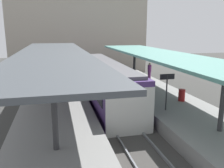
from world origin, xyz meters
TOP-DOWN VIEW (x-y plane):
  - ground_plane at (0.00, 0.00)m, footprint 80.00×80.00m
  - platform_left at (-3.80, 0.00)m, footprint 4.40×28.00m
  - platform_right at (3.80, 0.00)m, footprint 4.40×28.00m
  - track_ballast at (0.00, 0.00)m, footprint 3.20×28.00m
  - rail_near_side at (-0.72, 0.00)m, footprint 0.08×28.00m
  - rail_far_side at (0.72, 0.00)m, footprint 0.08×28.00m
  - commuter_train at (0.00, 4.01)m, footprint 2.78×13.69m
  - canopy_left at (-3.80, 1.40)m, footprint 4.18×21.00m
  - canopy_right at (3.80, 1.40)m, footprint 4.18×21.00m
  - platform_bench at (2.97, 3.20)m, footprint 1.40×0.41m
  - platform_sign at (2.64, -1.55)m, footprint 0.90×0.08m
  - litter_bin at (4.55, -0.04)m, footprint 0.44×0.44m
  - passenger_near_bench at (4.99, 6.75)m, footprint 0.36×0.36m
  - passenger_mid_platform at (-4.91, 3.61)m, footprint 0.36×0.36m
  - station_building_backdrop at (-0.33, 20.00)m, footprint 18.00×6.00m

SIDE VIEW (x-z plane):
  - ground_plane at x=0.00m, z-range 0.00..0.00m
  - track_ballast at x=0.00m, z-range 0.00..0.20m
  - rail_near_side at x=-0.72m, z-range 0.20..0.34m
  - rail_far_side at x=0.72m, z-range 0.20..0.34m
  - platform_left at x=-3.80m, z-range 0.00..1.00m
  - platform_right at x=3.80m, z-range 0.00..1.00m
  - litter_bin at x=4.55m, z-range 1.00..1.80m
  - platform_bench at x=2.97m, z-range 1.03..1.89m
  - commuter_train at x=0.00m, z-range 0.18..3.28m
  - passenger_mid_platform at x=-4.91m, z-range 1.03..2.70m
  - passenger_near_bench at x=4.99m, z-range 1.03..2.74m
  - platform_sign at x=2.64m, z-range 1.52..3.73m
  - canopy_right at x=3.80m, z-range 2.41..5.45m
  - canopy_left at x=-3.80m, z-range 2.57..5.95m
  - station_building_backdrop at x=-0.33m, z-range 0.00..11.00m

